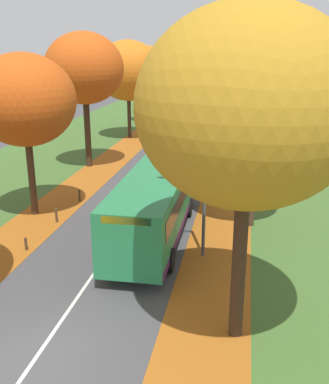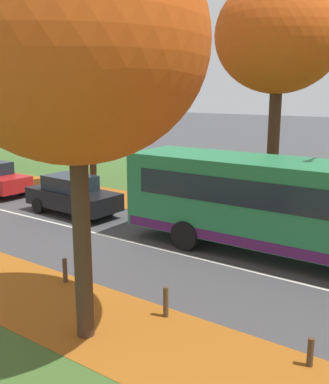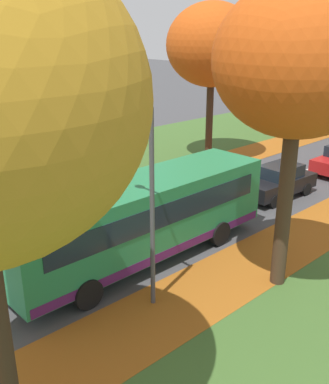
# 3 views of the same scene
# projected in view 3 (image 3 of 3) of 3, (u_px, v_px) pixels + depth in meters

# --- Properties ---
(grass_verge_left) EXTENTS (12.00, 90.00, 0.01)m
(grass_verge_left) POSITION_uv_depth(u_px,v_px,m) (164.00, 149.00, 30.97)
(grass_verge_left) COLOR #3D6028
(grass_verge_left) RESTS_ON ground
(leaf_litter_left) EXTENTS (2.80, 60.00, 0.00)m
(leaf_litter_left) POSITION_uv_depth(u_px,v_px,m) (140.00, 185.00, 23.98)
(leaf_litter_left) COLOR #9E5619
(leaf_litter_left) RESTS_ON grass_verge_left
(leaf_litter_right) EXTENTS (2.80, 60.00, 0.00)m
(leaf_litter_right) POSITION_uv_depth(u_px,v_px,m) (291.00, 242.00, 17.65)
(leaf_litter_right) COLOR #9E5619
(leaf_litter_right) RESTS_ON grass_verge_right
(road_centre_line) EXTENTS (0.12, 80.00, 0.01)m
(road_centre_line) POSITION_uv_depth(u_px,v_px,m) (278.00, 181.00, 24.65)
(road_centre_line) COLOR silver
(road_centre_line) RESTS_ON ground
(tree_left_near) EXTENTS (5.02, 5.02, 8.17)m
(tree_left_near) POSITION_uv_depth(u_px,v_px,m) (73.00, 76.00, 20.19)
(tree_left_near) COLOR #422D1E
(tree_left_near) RESTS_ON ground
(tree_left_mid) EXTENTS (5.46, 5.46, 9.41)m
(tree_left_mid) POSITION_uv_depth(u_px,v_px,m) (212.00, 45.00, 26.58)
(tree_left_mid) COLOR #382619
(tree_left_mid) RESTS_ON ground
(tree_left_far) EXTENTS (6.12, 6.12, 9.00)m
(tree_left_far) POSITION_uv_depth(u_px,v_px,m) (312.00, 51.00, 33.83)
(tree_left_far) COLOR #382619
(tree_left_far) RESTS_ON ground
(tree_right_near) EXTENTS (4.88, 4.88, 9.30)m
(tree_right_near) POSITION_uv_depth(u_px,v_px,m) (299.00, 62.00, 12.49)
(tree_right_near) COLOR #422D1E
(tree_right_near) RESTS_ON ground
(bollard_fourth) EXTENTS (0.12, 0.12, 0.58)m
(bollard_fourth) POSITION_uv_depth(u_px,v_px,m) (15.00, 227.00, 18.34)
(bollard_fourth) COLOR #4C3823
(bollard_fourth) RESTS_ON ground
(bollard_fifth) EXTENTS (0.12, 0.12, 0.73)m
(bollard_fifth) POSITION_uv_depth(u_px,v_px,m) (83.00, 204.00, 20.41)
(bollard_fifth) COLOR #4C3823
(bollard_fifth) RESTS_ON ground
(bollard_sixth) EXTENTS (0.12, 0.12, 0.67)m
(bollard_sixth) POSITION_uv_depth(u_px,v_px,m) (138.00, 188.00, 22.52)
(bollard_sixth) COLOR #4C3823
(bollard_sixth) RESTS_ON ground
(streetlamp_right) EXTENTS (1.89, 0.28, 6.00)m
(streetlamp_right) POSITION_uv_depth(u_px,v_px,m) (144.00, 185.00, 12.72)
(streetlamp_right) COLOR #47474C
(streetlamp_right) RESTS_ON ground
(bus) EXTENTS (2.73, 10.42, 2.98)m
(bus) POSITION_uv_depth(u_px,v_px,m) (142.00, 216.00, 15.83)
(bus) COLOR #237A47
(bus) RESTS_ON ground
(car_black_lead) EXTENTS (1.94, 4.28, 1.62)m
(car_black_lead) POSITION_uv_depth(u_px,v_px,m) (278.00, 181.00, 22.10)
(car_black_lead) COLOR black
(car_black_lead) RESTS_ON ground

